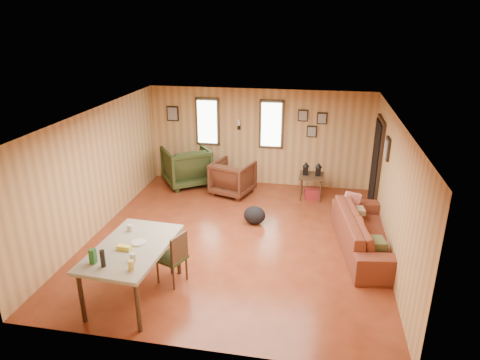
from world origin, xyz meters
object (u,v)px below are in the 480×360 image
object	(u,v)px
side_table	(312,174)
dining_table	(131,251)
recliner_brown	(233,176)
recliner_green	(186,164)
sofa	(369,227)
end_table	(191,165)

from	to	relation	value
side_table	dining_table	size ratio (longest dim) A/B	0.51
recliner_brown	recliner_green	bearing A→B (deg)	0.79
sofa	end_table	size ratio (longest dim) A/B	3.11
end_table	dining_table	size ratio (longest dim) A/B	0.45
recliner_brown	side_table	size ratio (longest dim) A/B	1.01
sofa	side_table	bearing A→B (deg)	17.71
dining_table	recliner_brown	bearing A→B (deg)	84.44
recliner_green	end_table	bearing A→B (deg)	-139.48
recliner_brown	dining_table	size ratio (longest dim) A/B	0.52
end_table	dining_table	distance (m)	4.89
end_table	side_table	bearing A→B (deg)	-9.83
end_table	dining_table	bearing A→B (deg)	-83.59
end_table	sofa	bearing A→B (deg)	-33.76
sofa	side_table	distance (m)	2.50
sofa	recliner_green	distance (m)	4.92
end_table	side_table	distance (m)	3.11
end_table	recliner_brown	bearing A→B (deg)	-26.72
side_table	dining_table	distance (m)	5.00
recliner_brown	recliner_green	size ratio (longest dim) A/B	0.83
recliner_brown	side_table	xyz separation A→B (m)	(1.85, 0.08, 0.15)
side_table	dining_table	xyz separation A→B (m)	(-2.52, -4.32, 0.18)
side_table	dining_table	bearing A→B (deg)	-120.24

